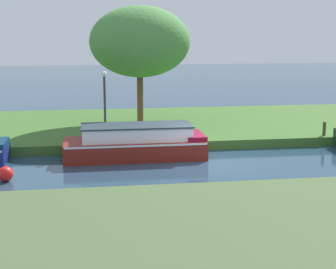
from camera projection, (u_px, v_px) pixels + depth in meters
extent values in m
plane|color=#243E52|center=(206.00, 162.00, 20.22)|extent=(120.00, 120.00, 0.00)
cube|color=#3B6628|center=(176.00, 125.00, 26.97)|extent=(72.00, 10.00, 0.40)
cube|color=#485D34|center=(296.00, 253.00, 11.46)|extent=(72.00, 10.00, 0.40)
cube|color=maroon|center=(135.00, 148.00, 20.92)|extent=(5.59, 2.12, 0.74)
cube|color=silver|center=(134.00, 140.00, 20.86)|extent=(5.47, 2.15, 0.07)
cube|color=white|center=(137.00, 133.00, 20.81)|extent=(4.29, 1.61, 0.54)
cube|color=#25313A|center=(137.00, 125.00, 20.75)|extent=(4.39, 1.69, 0.06)
cube|color=maroon|center=(194.00, 135.00, 21.19)|extent=(0.76, 1.78, 0.19)
cylinder|color=brown|center=(140.00, 92.00, 26.61)|extent=(0.32, 0.32, 3.10)
ellipsoid|color=#4D8A41|center=(140.00, 42.00, 25.96)|extent=(5.02, 4.76, 3.54)
cylinder|color=#333338|center=(105.00, 109.00, 22.25)|extent=(0.10, 0.10, 2.70)
sphere|color=white|center=(104.00, 74.00, 21.96)|extent=(0.24, 0.24, 0.24)
cylinder|color=#483D27|center=(324.00, 129.00, 23.34)|extent=(0.14, 0.14, 0.61)
sphere|color=red|center=(5.00, 174.00, 17.59)|extent=(0.52, 0.52, 0.52)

